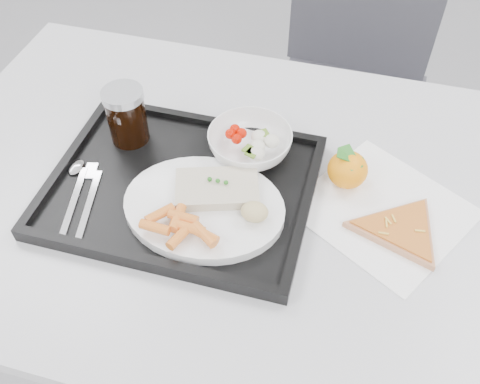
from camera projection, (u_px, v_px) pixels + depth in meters
table at (243, 212)px, 0.99m from camera, size 1.20×0.80×0.75m
chair at (353, 69)px, 1.53m from camera, size 0.44×0.44×0.93m
tray at (182, 187)px, 0.93m from camera, size 0.45×0.35×0.03m
dinner_plate at (204, 207)px, 0.88m from camera, size 0.27×0.27×0.02m
fish_fillet at (217, 188)px, 0.89m from camera, size 0.16×0.12×0.03m
bread_roll at (255, 212)px, 0.84m from camera, size 0.05×0.05×0.03m
salad_bowl at (250, 143)px, 0.96m from camera, size 0.15×0.15×0.05m
cola_glass at (126, 115)px, 0.97m from camera, size 0.07×0.07×0.11m
cutlery at (81, 187)px, 0.92m from camera, size 0.10×0.17×0.01m
napkin at (383, 210)px, 0.91m from camera, size 0.34×0.33×0.00m
tangerine at (348, 170)px, 0.92m from camera, size 0.09×0.09×0.07m
pizza_slice at (401, 230)px, 0.87m from camera, size 0.21×0.21×0.02m
carrot_pile at (182, 226)px, 0.83m from camera, size 0.13×0.08×0.02m
salad_contents at (254, 141)px, 0.95m from camera, size 0.10×0.08×0.02m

